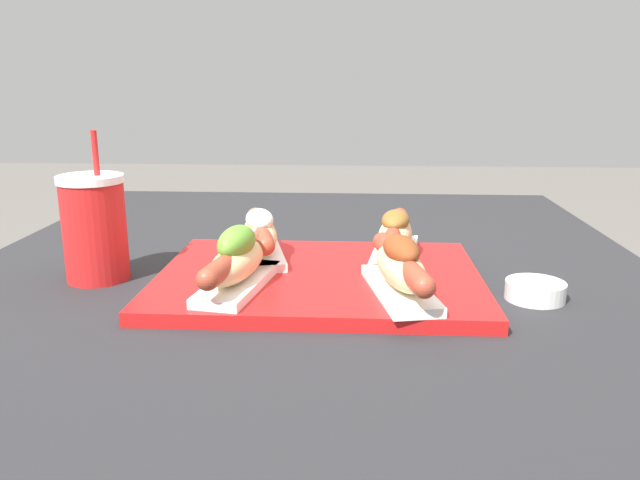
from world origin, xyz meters
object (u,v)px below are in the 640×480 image
hot_dog_3 (395,235)px  drink_cup (95,228)px  hot_dog_1 (400,267)px  hot_dog_0 (237,261)px  hot_dog_2 (260,234)px  sauce_bowl (535,290)px  serving_tray (319,278)px

hot_dog_3 → drink_cup: size_ratio=1.03×
hot_dog_1 → drink_cup: bearing=167.9°
hot_dog_0 → hot_dog_2: size_ratio=1.01×
hot_dog_3 → sauce_bowl: hot_dog_3 is taller
hot_dog_2 → hot_dog_3: size_ratio=0.98×
hot_dog_2 → sauce_bowl: bearing=-17.2°
sauce_bowl → hot_dog_2: bearing=162.8°
hot_dog_3 → serving_tray: bearing=-142.8°
hot_dog_3 → hot_dog_1: bearing=-91.1°
serving_tray → hot_dog_0: hot_dog_0 is taller
hot_dog_2 → hot_dog_3: hot_dog_2 is taller
hot_dog_0 → sauce_bowl: 0.38m
hot_dog_2 → hot_dog_0: bearing=-92.7°
hot_dog_1 → hot_dog_2: size_ratio=1.01×
sauce_bowl → drink_cup: size_ratio=0.36×
serving_tray → drink_cup: drink_cup is taller
drink_cup → serving_tray: bearing=-1.4°
hot_dog_1 → sauce_bowl: bearing=12.7°
serving_tray → hot_dog_0: (-0.10, -0.07, 0.04)m
serving_tray → sauce_bowl: sauce_bowl is taller
hot_dog_0 → drink_cup: drink_cup is taller
hot_dog_1 → hot_dog_2: 0.25m
serving_tray → drink_cup: bearing=178.6°
hot_dog_1 → hot_dog_2: bearing=141.7°
hot_dog_3 → drink_cup: 0.42m
hot_dog_2 → hot_dog_3: bearing=2.5°
hot_dog_0 → drink_cup: 0.23m
hot_dog_1 → hot_dog_3: hot_dog_1 is taller
hot_dog_0 → drink_cup: bearing=160.0°
serving_tray → hot_dog_1: size_ratio=2.05×
hot_dog_2 → hot_dog_3: (0.20, 0.01, -0.00)m
hot_dog_1 → hot_dog_3: size_ratio=0.99×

